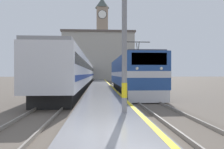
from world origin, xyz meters
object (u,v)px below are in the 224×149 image
object	(u,v)px
locomotive_train	(131,75)
passenger_train	(83,73)
catenary_mast	(128,22)
clock_tower	(102,36)

from	to	relation	value
locomotive_train	passenger_train	distance (m)	17.32
locomotive_train	catenary_mast	distance (m)	13.62
locomotive_train	catenary_mast	size ratio (longest dim) A/B	2.29
catenary_mast	clock_tower	xyz separation A→B (m)	(0.15, 63.07, 10.10)
passenger_train	clock_tower	size ratio (longest dim) A/B	2.04
catenary_mast	clock_tower	world-z (taller)	clock_tower
locomotive_train	clock_tower	distance (m)	51.33
passenger_train	catenary_mast	size ratio (longest dim) A/B	7.66
clock_tower	catenary_mast	bearing A→B (deg)	-90.13
passenger_train	clock_tower	bearing A→B (deg)	83.19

